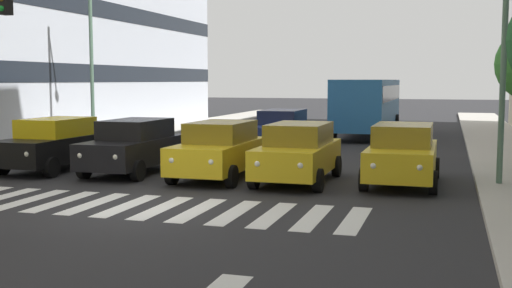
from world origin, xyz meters
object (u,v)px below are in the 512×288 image
object	(u,v)px
car_2	(220,149)
car_3	(134,146)
street_lamp_left	(491,22)
car_0	(403,154)
car_row2_0	(282,130)
bus_behind_traffic	(368,101)
car_1	(298,152)
street_lamp_right	(102,39)
car_4	(54,144)

from	to	relation	value
car_2	car_3	xyz separation A→B (m)	(2.99, -0.22, 0.00)
car_3	street_lamp_left	bearing A→B (deg)	-178.44
car_2	car_0	bearing A→B (deg)	-174.88
car_0	street_lamp_left	bearing A→B (deg)	-179.24
car_row2_0	bus_behind_traffic	xyz separation A→B (m)	(-2.60, -8.52, 0.97)
car_1	street_lamp_left	xyz separation A→B (m)	(-5.20, -0.52, 3.67)
street_lamp_right	car_row2_0	bearing A→B (deg)	-169.71
car_2	street_lamp_right	bearing A→B (deg)	-40.39
car_0	car_1	xyz separation A→B (m)	(2.95, 0.49, 0.00)
car_3	street_lamp_right	bearing A→B (deg)	-53.03
car_1	street_lamp_left	distance (m)	6.39
street_lamp_right	car_1	bearing A→B (deg)	147.01
car_0	bus_behind_traffic	world-z (taller)	bus_behind_traffic
car_0	street_lamp_left	xyz separation A→B (m)	(-2.26, -0.03, 3.67)
car_3	bus_behind_traffic	world-z (taller)	bus_behind_traffic
car_3	car_0	bearing A→B (deg)	-178.22
car_3	car_4	size ratio (longest dim) A/B	1.00
car_0	car_3	size ratio (longest dim) A/B	1.00
car_0	car_2	bearing A→B (deg)	5.12
car_1	car_4	world-z (taller)	same
street_lamp_left	car_1	bearing A→B (deg)	5.66
car_3	bus_behind_traffic	distance (m)	17.29
bus_behind_traffic	street_lamp_right	size ratio (longest dim) A/B	1.40
car_1	car_row2_0	size ratio (longest dim) A/B	1.00
car_2	street_lamp_right	size ratio (longest dim) A/B	0.59
car_4	street_lamp_right	xyz separation A→B (m)	(1.99, -6.58, 3.87)
bus_behind_traffic	street_lamp_left	size ratio (longest dim) A/B	1.44
car_2	car_1	bearing A→B (deg)	179.93
car_3	street_lamp_right	xyz separation A→B (m)	(4.87, -6.46, 3.87)
car_1	car_0	bearing A→B (deg)	-170.63
car_0	car_3	world-z (taller)	same
car_0	car_3	bearing A→B (deg)	1.78
car_row2_0	street_lamp_left	size ratio (longest dim) A/B	0.61
car_0	car_3	xyz separation A→B (m)	(8.38, 0.26, 0.00)
car_4	car_row2_0	bearing A→B (deg)	-125.61
car_0	car_1	world-z (taller)	same
car_1	bus_behind_traffic	xyz separation A→B (m)	(0.00, -16.61, 0.97)
car_row2_0	street_lamp_left	bearing A→B (deg)	135.84
car_3	car_4	xyz separation A→B (m)	(2.87, 0.12, 0.00)
car_2	street_lamp_left	size ratio (longest dim) A/B	0.61
car_row2_0	car_0	bearing A→B (deg)	126.09
car_row2_0	street_lamp_left	world-z (taller)	street_lamp_left
car_2	car_row2_0	world-z (taller)	same
bus_behind_traffic	street_lamp_left	distance (m)	17.13
street_lamp_right	car_2	bearing A→B (deg)	139.61
car_row2_0	bus_behind_traffic	distance (m)	8.96
car_3	street_lamp_left	size ratio (longest dim) A/B	0.61
car_row2_0	car_2	bearing A→B (deg)	91.07
car_0	car_4	bearing A→B (deg)	1.91
car_2	bus_behind_traffic	world-z (taller)	bus_behind_traffic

